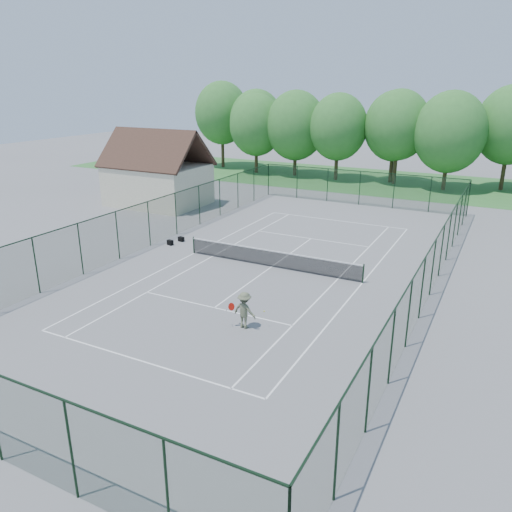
# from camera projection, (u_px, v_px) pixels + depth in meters

# --- Properties ---
(ground) EXTENTS (140.00, 140.00, 0.00)m
(ground) POSITION_uv_depth(u_px,v_px,m) (271.00, 267.00, 29.50)
(ground) COLOR gray
(ground) RESTS_ON ground
(grass_far) EXTENTS (80.00, 16.00, 0.01)m
(grass_far) POSITION_uv_depth(u_px,v_px,m) (390.00, 182.00, 54.68)
(grass_far) COLOR #377734
(grass_far) RESTS_ON ground
(court_lines) EXTENTS (11.05, 23.85, 0.01)m
(court_lines) POSITION_uv_depth(u_px,v_px,m) (271.00, 267.00, 29.50)
(court_lines) COLOR white
(court_lines) RESTS_ON ground
(tennis_net) EXTENTS (11.08, 0.08, 1.10)m
(tennis_net) POSITION_uv_depth(u_px,v_px,m) (272.00, 258.00, 29.32)
(tennis_net) COLOR black
(tennis_net) RESTS_ON ground
(fence_enclosure) EXTENTS (18.05, 36.05, 3.02)m
(fence_enclosure) POSITION_uv_depth(u_px,v_px,m) (272.00, 242.00, 28.99)
(fence_enclosure) COLOR #19371F
(fence_enclosure) RESTS_ON ground
(utility_building) EXTENTS (8.60, 6.27, 6.63)m
(utility_building) POSITION_uv_depth(u_px,v_px,m) (157.00, 169.00, 43.81)
(utility_building) COLOR beige
(utility_building) RESTS_ON ground
(tree_line_far) EXTENTS (39.40, 6.40, 9.70)m
(tree_line_far) POSITION_uv_depth(u_px,v_px,m) (395.00, 126.00, 52.72)
(tree_line_far) COLOR #43341E
(tree_line_far) RESTS_ON ground
(sports_bag_a) EXTENTS (0.47, 0.36, 0.34)m
(sports_bag_a) POSITION_uv_depth(u_px,v_px,m) (170.00, 243.00, 33.45)
(sports_bag_a) COLOR black
(sports_bag_a) RESTS_ON ground
(sports_bag_b) EXTENTS (0.43, 0.30, 0.32)m
(sports_bag_b) POSITION_uv_depth(u_px,v_px,m) (181.00, 239.00, 34.24)
(sports_bag_b) COLOR black
(sports_bag_b) RESTS_ON ground
(tennis_player) EXTENTS (1.68, 0.90, 1.69)m
(tennis_player) POSITION_uv_depth(u_px,v_px,m) (244.00, 310.00, 21.92)
(tennis_player) COLOR #5B6146
(tennis_player) RESTS_ON ground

